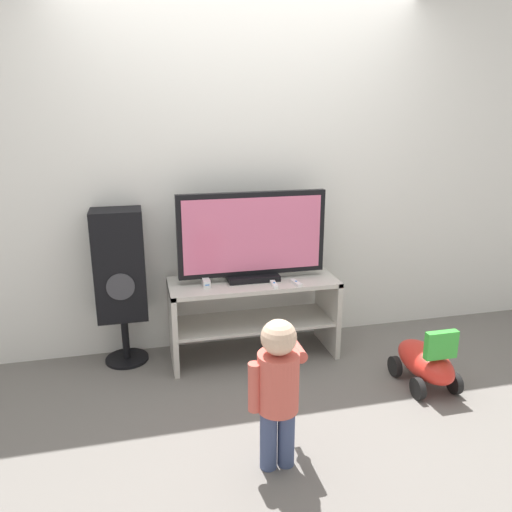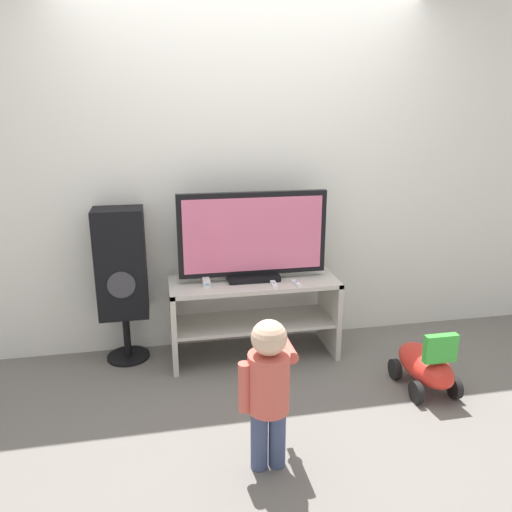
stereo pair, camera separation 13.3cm
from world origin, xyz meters
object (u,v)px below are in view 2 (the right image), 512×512
(game_console, at_px, (206,280))
(ride_on_toy, at_px, (426,365))
(child, at_px, (269,382))
(remote_secondary, at_px, (274,285))
(television, at_px, (253,237))
(remote_primary, at_px, (296,283))
(speaker_tower, at_px, (121,267))

(game_console, xyz_separation_m, ride_on_toy, (1.33, -0.68, -0.43))
(game_console, height_order, child, child)
(remote_secondary, bearing_deg, television, 123.71)
(remote_secondary, bearing_deg, remote_primary, -2.27)
(remote_secondary, bearing_deg, child, -104.59)
(television, distance_m, game_console, 0.44)
(remote_primary, distance_m, ride_on_toy, 0.99)
(remote_primary, bearing_deg, ride_on_toy, -35.94)
(remote_secondary, height_order, speaker_tower, speaker_tower)
(game_console, distance_m, speaker_tower, 0.59)
(remote_primary, xyz_separation_m, remote_secondary, (-0.16, 0.01, 0.00))
(remote_secondary, bearing_deg, game_console, 162.10)
(game_console, distance_m, remote_primary, 0.63)
(game_console, bearing_deg, remote_primary, -14.05)
(remote_primary, xyz_separation_m, speaker_tower, (-1.18, 0.28, 0.11))
(game_console, relative_size, speaker_tower, 0.16)
(game_console, height_order, speaker_tower, speaker_tower)
(television, height_order, ride_on_toy, television)
(game_console, bearing_deg, child, -81.31)
(television, bearing_deg, remote_secondary, -56.29)
(child, bearing_deg, remote_secondary, 75.41)
(remote_primary, relative_size, child, 0.17)
(remote_primary, distance_m, remote_secondary, 0.16)
(remote_primary, height_order, child, child)
(speaker_tower, distance_m, ride_on_toy, 2.13)
(game_console, bearing_deg, ride_on_toy, -26.95)
(remote_primary, bearing_deg, television, 146.83)
(speaker_tower, xyz_separation_m, ride_on_toy, (1.90, -0.81, -0.53))
(child, height_order, ride_on_toy, child)
(television, xyz_separation_m, speaker_tower, (-0.91, 0.11, -0.19))
(remote_secondary, distance_m, child, 1.08)
(television, relative_size, speaker_tower, 0.94)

